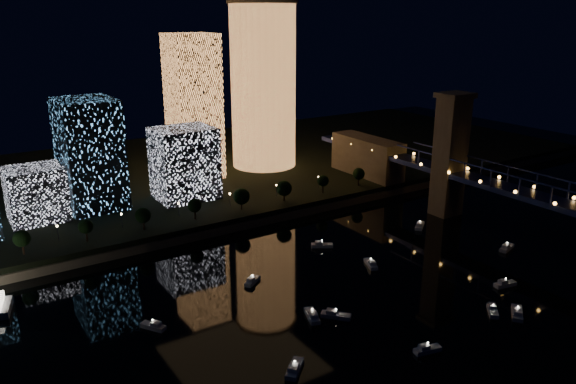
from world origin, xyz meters
The scene contains 10 objects.
ground centered at (0.00, 0.00, 0.00)m, with size 520.00×520.00×0.00m, color black.
far_bank centered at (0.00, 160.00, 2.50)m, with size 420.00×160.00×5.00m, color black.
seawall centered at (0.00, 82.00, 1.50)m, with size 420.00×6.00×3.00m, color #6B5E4C.
tower_cylindrical centered at (32.95, 142.83, 45.57)m, with size 34.00×34.00×80.88m.
tower_rectangular centered at (-5.00, 141.80, 38.04)m, with size 20.77×20.77×66.08m, color #EE934C.
midrise_blocks centered at (-62.83, 119.93, 22.06)m, with size 104.84×35.04×43.11m.
truss_bridge centered at (65.00, 3.72, 16.25)m, with size 13.00×266.00×50.00m.
motorboats centered at (-2.81, 12.29, 0.81)m, with size 129.86×74.32×2.78m.
esplanade_trees centered at (-25.32, 88.00, 10.46)m, with size 165.31×6.62×8.81m.
street_lamps centered at (-34.00, 94.00, 9.02)m, with size 132.70×0.70×5.65m.
Camera 1 is at (-109.10, -98.43, 79.39)m, focal length 35.00 mm.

